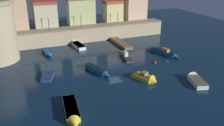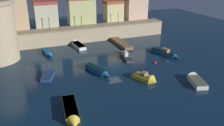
{
  "view_description": "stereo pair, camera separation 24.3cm",
  "coord_description": "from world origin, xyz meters",
  "px_view_note": "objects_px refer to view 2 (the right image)",
  "views": [
    {
      "loc": [
        -16.02,
        -37.75,
        17.49
      ],
      "look_at": [
        0.0,
        0.97,
        0.55
      ],
      "focal_mm": 39.51,
      "sensor_mm": 36.0,
      "label": 1
    },
    {
      "loc": [
        -15.8,
        -37.84,
        17.49
      ],
      "look_at": [
        0.0,
        0.97,
        0.55
      ],
      "focal_mm": 39.51,
      "sensor_mm": 36.0,
      "label": 2
    }
  ],
  "objects_px": {
    "moored_boat_0": "(99,71)",
    "moored_boat_3": "(47,53)",
    "quay_lamp_1": "(81,18)",
    "moored_boat_2": "(49,74)",
    "moored_boat_7": "(166,53)",
    "moored_boat_8": "(147,78)",
    "mooring_buoy_0": "(155,63)",
    "moored_boat_5": "(77,44)",
    "moored_boat_6": "(71,112)",
    "moored_boat_1": "(195,79)",
    "moored_boat_4": "(125,55)",
    "quay_lamp_0": "(49,20)",
    "quay_lamp_2": "(118,15)"
  },
  "relations": [
    {
      "from": "quay_lamp_0",
      "to": "moored_boat_3",
      "type": "relative_size",
      "value": 0.64
    },
    {
      "from": "moored_boat_0",
      "to": "moored_boat_5",
      "type": "xyz_separation_m",
      "value": [
        0.44,
        16.01,
        -0.03
      ]
    },
    {
      "from": "moored_boat_7",
      "to": "moored_boat_5",
      "type": "bearing_deg",
      "value": -145.59
    },
    {
      "from": "quay_lamp_2",
      "to": "moored_boat_3",
      "type": "xyz_separation_m",
      "value": [
        -18.77,
        -6.54,
        -5.12
      ]
    },
    {
      "from": "moored_boat_6",
      "to": "moored_boat_8",
      "type": "height_order",
      "value": "moored_boat_8"
    },
    {
      "from": "moored_boat_3",
      "to": "mooring_buoy_0",
      "type": "relative_size",
      "value": 7.59
    },
    {
      "from": "moored_boat_6",
      "to": "moored_boat_1",
      "type": "bearing_deg",
      "value": 101.63
    },
    {
      "from": "moored_boat_0",
      "to": "moored_boat_7",
      "type": "xyz_separation_m",
      "value": [
        15.81,
        3.19,
        0.01
      ]
    },
    {
      "from": "moored_boat_3",
      "to": "mooring_buoy_0",
      "type": "bearing_deg",
      "value": 48.65
    },
    {
      "from": "moored_boat_7",
      "to": "moored_boat_3",
      "type": "bearing_deg",
      "value": -128.99
    },
    {
      "from": "moored_boat_0",
      "to": "moored_boat_2",
      "type": "distance_m",
      "value": 8.34
    },
    {
      "from": "moored_boat_0",
      "to": "moored_boat_8",
      "type": "distance_m",
      "value": 8.45
    },
    {
      "from": "moored_boat_0",
      "to": "moored_boat_3",
      "type": "relative_size",
      "value": 1.34
    },
    {
      "from": "moored_boat_2",
      "to": "mooring_buoy_0",
      "type": "bearing_deg",
      "value": -73.11
    },
    {
      "from": "moored_boat_0",
      "to": "moored_boat_5",
      "type": "bearing_deg",
      "value": 161.66
    },
    {
      "from": "quay_lamp_2",
      "to": "moored_boat_5",
      "type": "relative_size",
      "value": 0.44
    },
    {
      "from": "quay_lamp_2",
      "to": "moored_boat_1",
      "type": "xyz_separation_m",
      "value": [
        1.06,
        -28.34,
        -5.14
      ]
    },
    {
      "from": "quay_lamp_1",
      "to": "moored_boat_0",
      "type": "relative_size",
      "value": 0.45
    },
    {
      "from": "moored_boat_8",
      "to": "mooring_buoy_0",
      "type": "bearing_deg",
      "value": 113.66
    },
    {
      "from": "moored_boat_2",
      "to": "moored_boat_6",
      "type": "xyz_separation_m",
      "value": [
        0.78,
        -12.69,
        0.09
      ]
    },
    {
      "from": "quay_lamp_2",
      "to": "moored_boat_7",
      "type": "distance_m",
      "value": 17.41
    },
    {
      "from": "quay_lamp_1",
      "to": "moored_boat_2",
      "type": "bearing_deg",
      "value": -121.47
    },
    {
      "from": "moored_boat_1",
      "to": "moored_boat_2",
      "type": "xyz_separation_m",
      "value": [
        -21.23,
        10.87,
        -0.04
      ]
    },
    {
      "from": "quay_lamp_0",
      "to": "quay_lamp_1",
      "type": "relative_size",
      "value": 1.06
    },
    {
      "from": "moored_boat_4",
      "to": "moored_boat_6",
      "type": "distance_m",
      "value": 21.85
    },
    {
      "from": "moored_boat_3",
      "to": "moored_boat_1",
      "type": "bearing_deg",
      "value": 35.55
    },
    {
      "from": "moored_boat_0",
      "to": "moored_boat_4",
      "type": "bearing_deg",
      "value": 109.29
    },
    {
      "from": "quay_lamp_1",
      "to": "moored_boat_0",
      "type": "bearing_deg",
      "value": -97.58
    },
    {
      "from": "moored_boat_3",
      "to": "moored_boat_8",
      "type": "bearing_deg",
      "value": 28.08
    },
    {
      "from": "moored_boat_0",
      "to": "moored_boat_4",
      "type": "relative_size",
      "value": 1.01
    },
    {
      "from": "moored_boat_4",
      "to": "moored_boat_7",
      "type": "distance_m",
      "value": 8.7
    },
    {
      "from": "quay_lamp_0",
      "to": "moored_boat_5",
      "type": "relative_size",
      "value": 0.48
    },
    {
      "from": "quay_lamp_1",
      "to": "moored_boat_1",
      "type": "bearing_deg",
      "value": -69.6
    },
    {
      "from": "quay_lamp_0",
      "to": "moored_boat_3",
      "type": "xyz_separation_m",
      "value": [
        -1.8,
        -6.54,
        -5.25
      ]
    },
    {
      "from": "quay_lamp_0",
      "to": "moored_boat_1",
      "type": "distance_m",
      "value": 34.0
    },
    {
      "from": "quay_lamp_0",
      "to": "moored_boat_4",
      "type": "height_order",
      "value": "quay_lamp_0"
    },
    {
      "from": "moored_boat_0",
      "to": "moored_boat_1",
      "type": "height_order",
      "value": "moored_boat_1"
    },
    {
      "from": "moored_boat_3",
      "to": "mooring_buoy_0",
      "type": "xyz_separation_m",
      "value": [
        18.14,
        -12.51,
        -0.42
      ]
    },
    {
      "from": "quay_lamp_0",
      "to": "moored_boat_4",
      "type": "relative_size",
      "value": 0.48
    },
    {
      "from": "moored_boat_3",
      "to": "moored_boat_4",
      "type": "xyz_separation_m",
      "value": [
        14.11,
        -7.48,
        -0.02
      ]
    },
    {
      "from": "moored_boat_1",
      "to": "mooring_buoy_0",
      "type": "xyz_separation_m",
      "value": [
        -1.7,
        9.28,
        -0.4
      ]
    },
    {
      "from": "mooring_buoy_0",
      "to": "moored_boat_8",
      "type": "bearing_deg",
      "value": -130.61
    },
    {
      "from": "quay_lamp_1",
      "to": "moored_boat_6",
      "type": "xyz_separation_m",
      "value": [
        -9.91,
        -30.16,
        -5.13
      ]
    },
    {
      "from": "moored_boat_0",
      "to": "moored_boat_1",
      "type": "distance_m",
      "value": 15.87
    },
    {
      "from": "moored_boat_2",
      "to": "moored_boat_3",
      "type": "xyz_separation_m",
      "value": [
        1.4,
        10.93,
        0.06
      ]
    },
    {
      "from": "moored_boat_0",
      "to": "moored_boat_3",
      "type": "height_order",
      "value": "moored_boat_0"
    },
    {
      "from": "moored_boat_3",
      "to": "moored_boat_6",
      "type": "xyz_separation_m",
      "value": [
        -0.62,
        -23.62,
        0.02
      ]
    },
    {
      "from": "moored_boat_3",
      "to": "moored_boat_7",
      "type": "relative_size",
      "value": 0.67
    },
    {
      "from": "moored_boat_4",
      "to": "moored_boat_7",
      "type": "height_order",
      "value": "moored_boat_4"
    },
    {
      "from": "moored_boat_5",
      "to": "moored_boat_8",
      "type": "height_order",
      "value": "moored_boat_8"
    }
  ]
}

